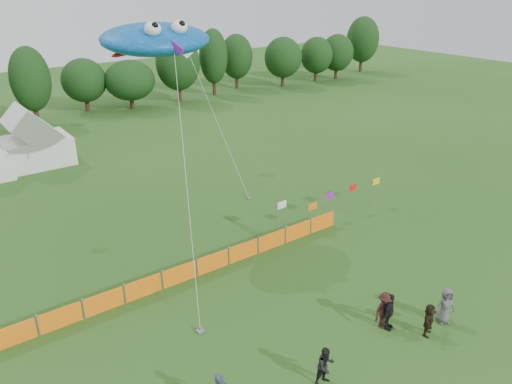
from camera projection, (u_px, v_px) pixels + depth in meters
ground at (339, 349)px, 21.17m from camera, size 160.00×160.00×0.00m
treeline at (54, 81)px, 53.60m from camera, size 104.57×8.78×8.36m
tent_right at (35, 142)px, 41.30m from camera, size 5.37×4.29×3.79m
barrier_fence at (196, 268)px, 26.13m from camera, size 19.90×0.06×1.00m
flag_row at (329, 201)px, 31.80m from camera, size 8.73×0.61×2.30m
spectator_b at (326, 366)px, 19.11m from camera, size 0.83×0.66×1.67m
spectator_c at (385, 310)px, 22.19m from camera, size 1.18×0.68×1.81m
spectator_d at (389, 312)px, 22.09m from camera, size 1.15×0.83×1.81m
spectator_e at (445, 306)px, 22.53m from camera, size 1.02×0.88×1.77m
spectator_f at (429, 320)px, 21.78m from camera, size 1.49×1.04×1.55m
stingray_kite at (153, 39)px, 27.77m from camera, size 7.24×18.79×12.50m
small_kite_white at (201, 84)px, 38.79m from camera, size 1.94×10.34×9.79m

